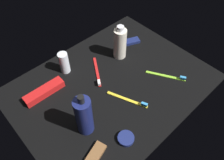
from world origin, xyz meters
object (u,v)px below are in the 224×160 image
object	(u,v)px
deodorant_stick	(64,63)
snack_bar_brown	(94,156)
cream_tin_left	(126,138)
toothbrush_yellow	(130,100)
lotion_bottle	(84,116)
snack_bar_navy	(130,42)
toothpaste_box_red	(44,92)
bodywash_bottle	(120,43)
toothbrush_lime	(168,76)
toothbrush_red	(97,73)

from	to	relation	value
deodorant_stick	snack_bar_brown	xyz separation A→B (cm)	(16.45, 40.22, -4.46)
deodorant_stick	cream_tin_left	world-z (taller)	deodorant_stick
toothbrush_yellow	deodorant_stick	bearing A→B (deg)	-73.60
lotion_bottle	snack_bar_navy	bearing A→B (deg)	-153.94
toothpaste_box_red	snack_bar_navy	world-z (taller)	toothpaste_box_red
deodorant_stick	snack_bar_navy	size ratio (longest dim) A/B	1.00
lotion_bottle	bodywash_bottle	size ratio (longest dim) A/B	1.17
bodywash_bottle	snack_bar_navy	xyz separation A→B (cm)	(-10.37, -3.20, -7.17)
snack_bar_brown	cream_tin_left	bearing A→B (deg)	150.07
bodywash_bottle	snack_bar_navy	distance (cm)	13.00
snack_bar_navy	snack_bar_brown	bearing A→B (deg)	56.31
toothbrush_lime	toothbrush_red	size ratio (longest dim) A/B	1.02
lotion_bottle	toothbrush_yellow	size ratio (longest dim) A/B	1.19
toothbrush_lime	snack_bar_brown	distance (cm)	48.43
deodorant_stick	toothbrush_yellow	size ratio (longest dim) A/B	0.61
cream_tin_left	snack_bar_navy	bearing A→B (deg)	-137.22
snack_bar_navy	cream_tin_left	bearing A→B (deg)	66.18
bodywash_bottle	cream_tin_left	size ratio (longest dim) A/B	2.83
snack_bar_navy	snack_bar_brown	size ratio (longest dim) A/B	1.00
toothbrush_lime	snack_bar_brown	bearing A→B (deg)	6.53
lotion_bottle	deodorant_stick	xyz separation A→B (cm)	(-11.56, -29.56, -3.75)
bodywash_bottle	toothbrush_red	bearing A→B (deg)	6.15
toothbrush_red	snack_bar_brown	world-z (taller)	toothbrush_red
toothpaste_box_red	deodorant_stick	bearing A→B (deg)	-159.68
toothpaste_box_red	snack_bar_brown	xyz separation A→B (cm)	(2.14, 35.20, -0.85)
bodywash_bottle	toothbrush_lime	size ratio (longest dim) A/B	1.07
lotion_bottle	toothbrush_lime	size ratio (longest dim) A/B	1.26
lotion_bottle	deodorant_stick	distance (cm)	31.96
deodorant_stick	toothbrush_lime	bearing A→B (deg)	132.37
snack_bar_navy	cream_tin_left	size ratio (longest dim) A/B	1.69
toothbrush_lime	deodorant_stick	bearing A→B (deg)	-47.63
deodorant_stick	toothbrush_yellow	bearing A→B (deg)	106.40
toothbrush_red	toothpaste_box_red	size ratio (longest dim) A/B	0.90
toothbrush_yellow	toothbrush_lime	bearing A→B (deg)	173.05
toothpaste_box_red	cream_tin_left	xyz separation A→B (cm)	(-10.53, 37.99, -0.84)
toothbrush_red	toothpaste_box_red	xyz separation A→B (cm)	(23.60, -6.37, 0.99)
snack_bar_navy	snack_bar_brown	xyz separation A→B (cm)	(52.17, 33.77, 0.00)
lotion_bottle	toothbrush_red	distance (cm)	28.89
deodorant_stick	toothbrush_red	world-z (taller)	deodorant_stick
toothbrush_red	deodorant_stick	bearing A→B (deg)	-50.79
snack_bar_brown	toothbrush_yellow	bearing A→B (deg)	-179.91
snack_bar_brown	toothpaste_box_red	bearing A→B (deg)	-110.99
deodorant_stick	toothpaste_box_red	size ratio (longest dim) A/B	0.59
bodywash_bottle	cream_tin_left	world-z (taller)	bodywash_bottle
toothbrush_yellow	toothbrush_red	bearing A→B (deg)	-89.63
toothbrush_yellow	cream_tin_left	bearing A→B (deg)	39.79
snack_bar_brown	cream_tin_left	distance (cm)	12.97
lotion_bottle	cream_tin_left	size ratio (longest dim) A/B	3.31
bodywash_bottle	cream_tin_left	xyz separation A→B (cm)	(29.14, 33.36, -7.16)
toothbrush_yellow	snack_bar_navy	bearing A→B (deg)	-135.81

